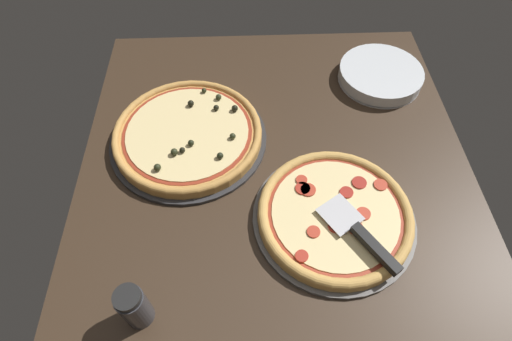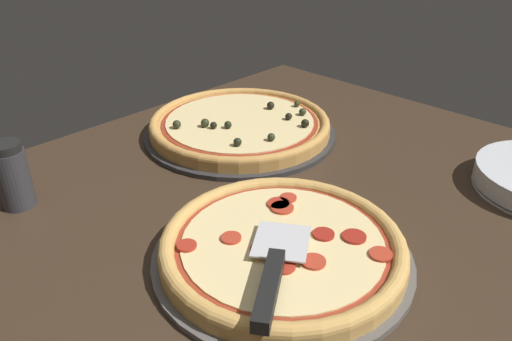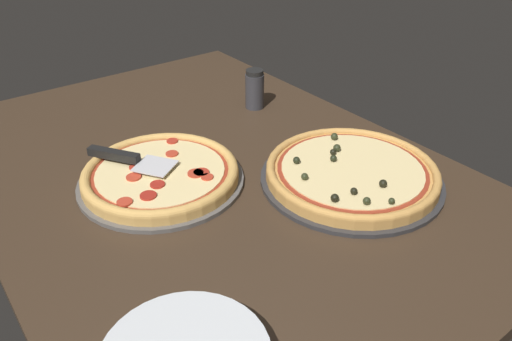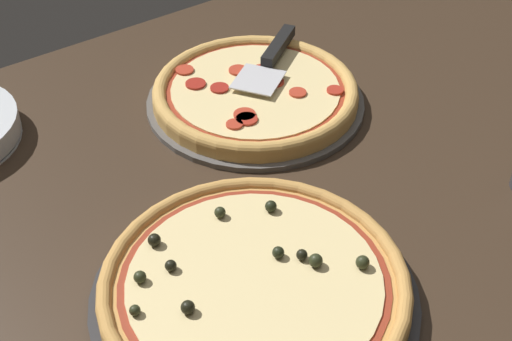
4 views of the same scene
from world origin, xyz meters
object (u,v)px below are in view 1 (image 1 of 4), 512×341
pizza_front (335,215)px  serving_spatula (368,241)px  plate_stack (380,75)px  parmesan_shaker (134,307)px  pizza_back (188,133)px

pizza_front → serving_spatula: 9.80cm
serving_spatula → plate_stack: 58.23cm
pizza_front → plate_stack: (48.08, -21.38, -0.48)cm
serving_spatula → parmesan_shaker: bearing=104.4°
pizza_back → serving_spatula: bearing=-129.9°
pizza_front → pizza_back: pizza_back is taller
serving_spatula → plate_stack: (55.92, -16.00, -2.89)cm
plate_stack → parmesan_shaker: size_ratio=2.12×
pizza_back → plate_stack: size_ratio=1.59×
pizza_front → pizza_back: (26.35, 35.44, 0.11)cm
pizza_back → parmesan_shaker: bearing=171.4°
pizza_front → plate_stack: bearing=-24.0°
pizza_front → parmesan_shaker: bearing=115.4°
parmesan_shaker → pizza_back: bearing=-8.6°
pizza_back → parmesan_shaker: parmesan_shaker is taller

